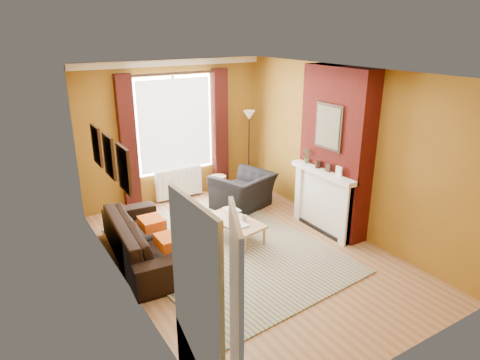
# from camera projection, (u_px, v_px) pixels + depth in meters

# --- Properties ---
(ground) EXTENTS (5.50, 5.50, 0.00)m
(ground) POSITION_uv_depth(u_px,v_px,m) (248.00, 253.00, 6.78)
(ground) COLOR brown
(ground) RESTS_ON ground
(room_walls) EXTENTS (3.82, 5.54, 2.83)m
(room_walls) POSITION_uv_depth(u_px,v_px,m) (273.00, 159.00, 6.84)
(room_walls) COLOR #8C601B
(room_walls) RESTS_ON ground
(striped_rug) EXTENTS (3.06, 4.01, 0.02)m
(striped_rug) POSITION_uv_depth(u_px,v_px,m) (226.00, 249.00, 6.88)
(striped_rug) COLOR #2E5A80
(striped_rug) RESTS_ON ground
(sofa) EXTENTS (1.06, 2.33, 0.66)m
(sofa) POSITION_uv_depth(u_px,v_px,m) (146.00, 238.00, 6.52)
(sofa) COLOR black
(sofa) RESTS_ON ground
(armchair) EXTENTS (1.30, 1.21, 0.69)m
(armchair) POSITION_uv_depth(u_px,v_px,m) (243.00, 191.00, 8.35)
(armchair) COLOR black
(armchair) RESTS_ON ground
(coffee_table) EXTENTS (0.72, 1.14, 0.35)m
(coffee_table) POSITION_uv_depth(u_px,v_px,m) (235.00, 222.00, 7.10)
(coffee_table) COLOR tan
(coffee_table) RESTS_ON ground
(wicker_stool) EXTENTS (0.39, 0.39, 0.43)m
(wicker_stool) POSITION_uv_depth(u_px,v_px,m) (218.00, 186.00, 9.01)
(wicker_stool) COLOR #A57E47
(wicker_stool) RESTS_ON ground
(floor_lamp) EXTENTS (0.33, 0.33, 1.73)m
(floor_lamp) POSITION_uv_depth(u_px,v_px,m) (249.00, 128.00, 9.00)
(floor_lamp) COLOR black
(floor_lamp) RESTS_ON ground
(book_a) EXTENTS (0.20, 0.25, 0.02)m
(book_a) POSITION_uv_depth(u_px,v_px,m) (237.00, 226.00, 6.85)
(book_a) COLOR #999999
(book_a) RESTS_ON coffee_table
(book_b) EXTENTS (0.23, 0.31, 0.02)m
(book_b) POSITION_uv_depth(u_px,v_px,m) (226.00, 211.00, 7.41)
(book_b) COLOR #999999
(book_b) RESTS_ON coffee_table
(mug) EXTENTS (0.09, 0.09, 0.09)m
(mug) POSITION_uv_depth(u_px,v_px,m) (244.00, 218.00, 7.07)
(mug) COLOR #999999
(mug) RESTS_ON coffee_table
(tv_remote) EXTENTS (0.10, 0.16, 0.02)m
(tv_remote) POSITION_uv_depth(u_px,v_px,m) (232.00, 218.00, 7.14)
(tv_remote) COLOR #272729
(tv_remote) RESTS_ON coffee_table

